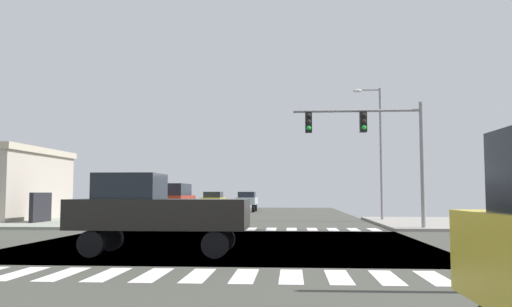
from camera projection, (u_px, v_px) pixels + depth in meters
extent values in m
cube|color=#3F4038|center=(228.00, 244.00, 18.57)|extent=(14.00, 90.00, 0.05)
cube|color=#3F4038|center=(228.00, 244.00, 18.57)|extent=(90.00, 12.00, 0.05)
cube|color=gray|center=(482.00, 223.00, 29.64)|extent=(12.00, 12.00, 0.14)
cube|color=gray|center=(37.00, 221.00, 31.40)|extent=(12.00, 12.00, 0.14)
cube|color=white|center=(19.00, 273.00, 11.57)|extent=(0.50, 2.00, 0.01)
cube|color=white|center=(63.00, 274.00, 11.50)|extent=(0.50, 2.00, 0.01)
cube|color=white|center=(108.00, 274.00, 11.43)|extent=(0.50, 2.00, 0.01)
cube|color=white|center=(153.00, 275.00, 11.37)|extent=(0.50, 2.00, 0.01)
cube|color=white|center=(198.00, 275.00, 11.30)|extent=(0.50, 2.00, 0.01)
cube|color=white|center=(244.00, 276.00, 11.23)|extent=(0.50, 2.00, 0.01)
cube|color=white|center=(291.00, 276.00, 11.16)|extent=(0.50, 2.00, 0.01)
cube|color=white|center=(339.00, 277.00, 11.09)|extent=(0.50, 2.00, 0.01)
cube|color=white|center=(386.00, 277.00, 11.03)|extent=(0.50, 2.00, 0.01)
cube|color=white|center=(435.00, 278.00, 10.96)|extent=(0.50, 2.00, 0.01)
cube|color=white|center=(484.00, 278.00, 10.89)|extent=(0.50, 2.00, 0.01)
cube|color=white|center=(112.00, 228.00, 26.30)|extent=(0.50, 2.00, 0.01)
cube|color=white|center=(132.00, 228.00, 26.23)|extent=(0.50, 2.00, 0.01)
cube|color=white|center=(151.00, 229.00, 26.16)|extent=(0.50, 2.00, 0.01)
cube|color=white|center=(171.00, 229.00, 26.09)|extent=(0.50, 2.00, 0.01)
cube|color=white|center=(191.00, 229.00, 26.03)|extent=(0.50, 2.00, 0.01)
cube|color=white|center=(211.00, 229.00, 25.96)|extent=(0.50, 2.00, 0.01)
cube|color=white|center=(231.00, 229.00, 25.89)|extent=(0.50, 2.00, 0.01)
cube|color=white|center=(251.00, 229.00, 25.82)|extent=(0.50, 2.00, 0.01)
cube|color=white|center=(271.00, 229.00, 25.75)|extent=(0.50, 2.00, 0.01)
cube|color=white|center=(292.00, 229.00, 25.69)|extent=(0.50, 2.00, 0.01)
cube|color=white|center=(312.00, 229.00, 25.62)|extent=(0.50, 2.00, 0.01)
cube|color=white|center=(333.00, 229.00, 25.55)|extent=(0.50, 2.00, 0.01)
cube|color=white|center=(353.00, 229.00, 25.48)|extent=(0.50, 2.00, 0.01)
cube|color=white|center=(374.00, 230.00, 25.41)|extent=(0.50, 2.00, 0.01)
cylinder|color=gray|center=(422.00, 166.00, 25.12)|extent=(0.20, 0.20, 6.17)
cylinder|color=gray|center=(357.00, 111.00, 25.53)|extent=(6.15, 0.14, 0.14)
cube|color=black|center=(363.00, 122.00, 25.47)|extent=(0.32, 0.40, 1.00)
sphere|color=black|center=(364.00, 115.00, 25.25)|extent=(0.22, 0.22, 0.22)
sphere|color=black|center=(364.00, 121.00, 25.23)|extent=(0.22, 0.22, 0.22)
sphere|color=green|center=(364.00, 128.00, 25.20)|extent=(0.22, 0.22, 0.22)
cube|color=black|center=(309.00, 122.00, 25.65)|extent=(0.32, 0.40, 1.00)
sphere|color=black|center=(309.00, 115.00, 25.43)|extent=(0.22, 0.22, 0.22)
sphere|color=black|center=(309.00, 122.00, 25.41)|extent=(0.22, 0.22, 0.22)
sphere|color=green|center=(309.00, 128.00, 25.38)|extent=(0.22, 0.22, 0.22)
cylinder|color=gray|center=(381.00, 154.00, 32.80)|extent=(0.16, 0.16, 8.38)
cylinder|color=gray|center=(369.00, 90.00, 33.15)|extent=(1.40, 0.10, 0.10)
ellipsoid|color=silver|center=(358.00, 91.00, 33.19)|extent=(0.60, 0.32, 0.20)
cube|color=black|center=(41.00, 208.00, 29.65)|extent=(0.24, 2.20, 1.80)
cylinder|color=black|center=(219.00, 209.00, 47.04)|extent=(0.26, 0.68, 0.68)
cylinder|color=black|center=(203.00, 209.00, 47.14)|extent=(0.26, 0.68, 0.68)
cylinder|color=black|center=(223.00, 208.00, 49.95)|extent=(0.26, 0.68, 0.68)
cylinder|color=black|center=(208.00, 208.00, 50.05)|extent=(0.26, 0.68, 0.68)
cube|color=gold|center=(213.00, 201.00, 48.59)|extent=(1.80, 4.30, 0.66)
cube|color=black|center=(213.00, 195.00, 48.64)|extent=(1.55, 2.24, 0.54)
cylinder|color=black|center=(91.00, 244.00, 14.55)|extent=(0.74, 0.26, 0.74)
cylinder|color=black|center=(111.00, 239.00, 16.14)|extent=(0.74, 0.26, 0.74)
cylinder|color=black|center=(215.00, 245.00, 14.32)|extent=(0.74, 0.26, 0.74)
cylinder|color=black|center=(223.00, 239.00, 15.91)|extent=(0.74, 0.26, 0.74)
cube|color=black|center=(160.00, 214.00, 15.29)|extent=(5.10, 2.00, 0.86)
cube|color=black|center=(131.00, 186.00, 15.41)|extent=(1.78, 1.76, 0.75)
cylinder|color=black|center=(253.00, 208.00, 48.36)|extent=(0.26, 0.68, 0.68)
cylinder|color=black|center=(238.00, 208.00, 48.46)|extent=(0.26, 0.68, 0.68)
cylinder|color=black|center=(256.00, 208.00, 51.27)|extent=(0.26, 0.68, 0.68)
cylinder|color=black|center=(241.00, 208.00, 51.37)|extent=(0.26, 0.68, 0.68)
cube|color=#A8BBC1|center=(247.00, 201.00, 49.91)|extent=(1.80, 4.30, 0.66)
cube|color=black|center=(247.00, 195.00, 49.96)|extent=(1.55, 2.24, 0.54)
cylinder|color=black|center=(180.00, 217.00, 30.38)|extent=(0.26, 0.74, 0.74)
cylinder|color=black|center=(153.00, 217.00, 30.48)|extent=(0.26, 0.74, 0.74)
cylinder|color=black|center=(190.00, 215.00, 33.49)|extent=(0.26, 0.74, 0.74)
cylinder|color=black|center=(166.00, 215.00, 33.59)|extent=(0.26, 0.74, 0.74)
cube|color=maroon|center=(173.00, 203.00, 32.05)|extent=(1.96, 4.60, 0.88)
cube|color=black|center=(173.00, 190.00, 32.11)|extent=(1.69, 3.22, 0.72)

